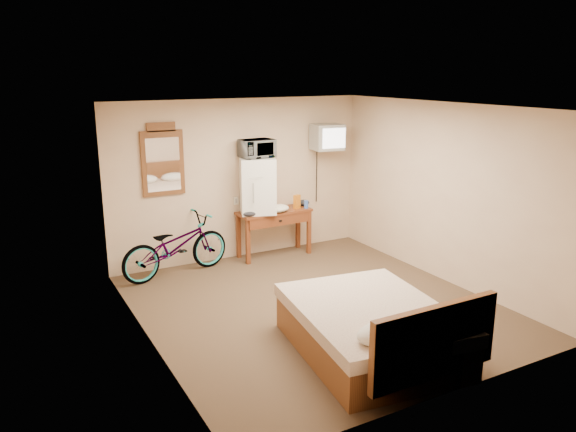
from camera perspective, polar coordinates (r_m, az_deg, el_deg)
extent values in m
plane|color=#403220|center=(7.26, 2.79, -9.09)|extent=(4.60, 4.60, 0.00)
plane|color=silver|center=(6.66, 3.06, 11.01)|extent=(4.60, 4.60, 0.00)
cube|color=beige|center=(8.84, -4.90, 3.72)|extent=(4.20, 0.04, 2.50)
cube|color=beige|center=(5.12, 16.54, -5.04)|extent=(4.20, 0.04, 2.50)
cube|color=beige|center=(6.06, -14.29, -1.83)|extent=(0.04, 4.60, 2.50)
cube|color=beige|center=(8.12, 15.67, 2.24)|extent=(0.04, 4.60, 2.50)
cube|color=silver|center=(8.87, -5.30, 1.56)|extent=(0.08, 0.01, 0.13)
cube|color=brown|center=(8.92, -1.44, 0.44)|extent=(1.20, 0.49, 0.04)
cube|color=brown|center=(8.64, -4.09, -2.65)|extent=(0.06, 0.06, 0.71)
cube|color=brown|center=(9.12, 2.13, -1.68)|extent=(0.06, 0.06, 0.71)
cube|color=brown|center=(8.95, -5.04, -2.05)|extent=(0.06, 0.06, 0.71)
cube|color=brown|center=(9.42, 1.02, -1.14)|extent=(0.06, 0.06, 0.71)
cube|color=brown|center=(8.78, -0.84, -0.47)|extent=(1.07, 0.07, 0.16)
cube|color=black|center=(8.76, -0.78, -0.50)|extent=(0.05, 0.02, 0.03)
cube|color=white|center=(8.71, -3.13, 3.13)|extent=(0.66, 0.65, 0.87)
cube|color=#9B9C97|center=(8.45, -2.39, 3.98)|extent=(0.53, 0.01, 0.00)
cylinder|color=#9B9C97|center=(8.41, -3.53, 2.35)|extent=(0.02, 0.02, 0.31)
imported|color=white|center=(8.61, -3.18, 6.86)|extent=(0.53, 0.38, 0.28)
cube|color=orange|center=(9.02, 0.92, 1.46)|extent=(0.13, 0.10, 0.22)
cylinder|color=#3861C0|center=(9.05, 1.85, 1.19)|extent=(0.07, 0.07, 0.13)
ellipsoid|color=silver|center=(8.80, -1.09, 0.78)|extent=(0.38, 0.30, 0.12)
ellipsoid|color=black|center=(8.58, -3.91, 0.26)|extent=(0.23, 0.17, 0.09)
ellipsoid|color=black|center=(9.24, 1.57, 1.38)|extent=(0.21, 0.17, 0.09)
cube|color=black|center=(9.41, 3.12, 7.59)|extent=(0.14, 0.02, 0.14)
cylinder|color=black|center=(9.37, 3.26, 7.55)|extent=(0.05, 0.30, 0.05)
cube|color=#9B9C97|center=(9.17, 4.01, 8.01)|extent=(0.52, 0.45, 0.41)
cube|color=white|center=(9.01, 4.70, 7.87)|extent=(0.39, 0.06, 0.32)
cube|color=black|center=(9.34, 3.33, 8.14)|extent=(0.29, 0.05, 0.26)
cube|color=brown|center=(8.35, -12.60, 5.27)|extent=(0.62, 0.04, 0.95)
cube|color=brown|center=(8.28, -12.80, 8.81)|extent=(0.42, 0.04, 0.13)
cube|color=white|center=(8.33, -12.55, 5.12)|extent=(0.49, 0.01, 0.77)
imported|color=black|center=(8.31, -11.35, -3.00)|extent=(1.76, 0.90, 0.88)
cube|color=brown|center=(6.14, 8.26, -11.82)|extent=(1.67, 2.07, 0.40)
cube|color=beige|center=(6.03, 8.35, -9.70)|extent=(1.71, 2.11, 0.14)
cube|color=brown|center=(5.33, 14.71, -12.26)|extent=(1.42, 0.08, 0.70)
ellipsoid|color=silver|center=(5.33, 9.76, -11.64)|extent=(0.57, 0.35, 0.20)
ellipsoid|color=silver|center=(5.73, 15.04, -9.99)|extent=(0.57, 0.35, 0.20)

